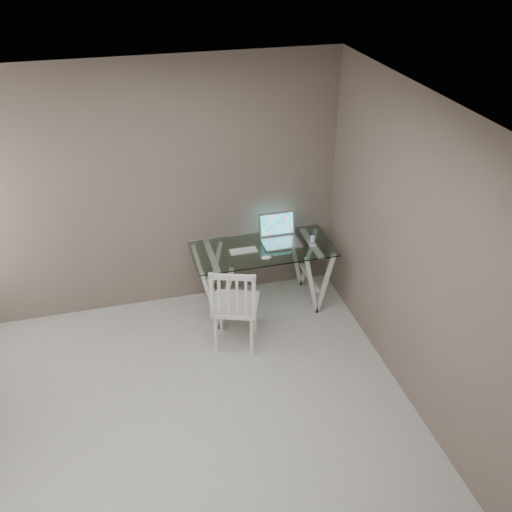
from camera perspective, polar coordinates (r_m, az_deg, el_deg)
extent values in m
plane|color=#ACAAA5|center=(4.98, -6.21, -19.14)|extent=(4.50, 4.50, 0.00)
cube|color=white|center=(3.37, -8.86, 11.42)|extent=(4.00, 4.50, 0.02)
cube|color=#685B52|center=(5.96, -10.53, 6.31)|extent=(4.00, 0.02, 2.70)
cube|color=#685B52|center=(4.64, 17.92, -2.67)|extent=(0.02, 4.50, 2.70)
cube|color=silver|center=(6.05, 0.65, 0.74)|extent=(1.50, 0.70, 0.01)
cube|color=silver|center=(6.15, -4.32, -2.95)|extent=(0.24, 0.62, 0.72)
cube|color=silver|center=(6.40, 5.39, -1.52)|extent=(0.24, 0.62, 0.72)
cube|color=silver|center=(5.67, -2.05, -4.87)|extent=(0.56, 0.56, 0.04)
cylinder|color=silver|center=(5.71, -4.01, -7.83)|extent=(0.04, 0.04, 0.45)
cylinder|color=silver|center=(5.67, -0.40, -8.04)|extent=(0.04, 0.04, 0.45)
cylinder|color=silver|center=(5.98, -3.52, -5.67)|extent=(0.04, 0.04, 0.45)
cylinder|color=silver|center=(5.95, -0.09, -5.85)|extent=(0.04, 0.04, 0.45)
cube|color=silver|center=(5.37, -2.35, -4.04)|extent=(0.43, 0.18, 0.49)
cube|color=silver|center=(6.14, 2.51, 1.35)|extent=(0.40, 0.28, 0.02)
cube|color=#19D899|center=(6.21, 2.10, 3.21)|extent=(0.40, 0.07, 0.26)
cube|color=silver|center=(6.00, -1.28, 0.53)|extent=(0.31, 0.13, 0.01)
ellipsoid|color=white|center=(5.85, 1.04, -0.17)|extent=(0.10, 0.06, 0.03)
cube|color=white|center=(6.13, 5.64, 1.16)|extent=(0.07, 0.07, 0.01)
cube|color=black|center=(6.11, 5.64, 1.69)|extent=(0.05, 0.03, 0.11)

